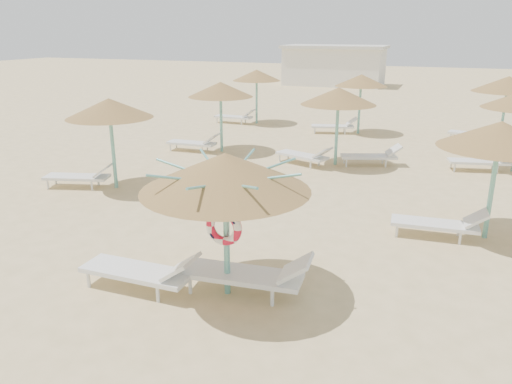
% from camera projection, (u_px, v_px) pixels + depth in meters
% --- Properties ---
extents(ground, '(120.00, 120.00, 0.00)m').
position_uv_depth(ground, '(231.00, 287.00, 9.21)').
color(ground, '#DABC84').
rests_on(ground, ground).
extents(main_palapa, '(2.90, 2.90, 2.60)m').
position_uv_depth(main_palapa, '(225.00, 173.00, 8.31)').
color(main_palapa, '#65AFA5').
rests_on(main_palapa, ground).
extents(lounger_main_a, '(2.23, 0.68, 0.81)m').
position_uv_depth(lounger_main_a, '(143.00, 271.00, 8.98)').
color(lounger_main_a, silver).
rests_on(lounger_main_a, ground).
extents(lounger_main_b, '(2.35, 0.89, 0.84)m').
position_uv_depth(lounger_main_b, '(251.00, 274.00, 8.84)').
color(lounger_main_b, silver).
rests_on(lounger_main_b, ground).
extents(palapa_field, '(14.71, 14.12, 2.71)m').
position_uv_depth(palapa_field, '(361.00, 95.00, 17.68)').
color(palapa_field, '#65AFA5').
rests_on(palapa_field, ground).
extents(service_hut, '(8.40, 4.40, 3.25)m').
position_uv_depth(service_hut, '(334.00, 65.00, 41.77)').
color(service_hut, silver).
rests_on(service_hut, ground).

